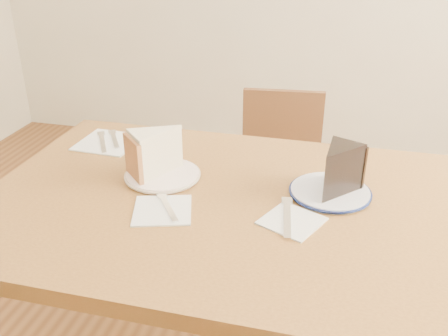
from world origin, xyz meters
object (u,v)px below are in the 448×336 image
chair_far (279,181)px  plate_navy (330,192)px  chocolate_cake (336,173)px  carrot_cake (159,153)px  plate_cream (163,175)px  table (228,234)px

chair_far → plate_navy: 0.76m
chocolate_cake → carrot_cake: bearing=21.9°
plate_cream → table: bearing=-20.0°
plate_navy → chocolate_cake: (0.01, -0.01, 0.06)m
table → chair_far: chair_far is taller
plate_navy → plate_cream: bearing=-177.8°
plate_navy → chocolate_cake: size_ratio=1.54×
table → chair_far: bearing=87.9°
chair_far → plate_cream: plate_cream is taller
table → chocolate_cake: chocolate_cake is taller
chair_far → carrot_cake: 0.80m
chair_far → plate_cream: (-0.22, -0.67, 0.33)m
table → carrot_cake: size_ratio=9.00×
plate_navy → chair_far: bearing=108.0°
table → plate_navy: bearing=20.3°
chocolate_cake → chair_far: bearing=-48.9°
table → chocolate_cake: (0.25, 0.07, 0.16)m
plate_cream → chocolate_cake: (0.44, 0.00, 0.06)m
plate_cream → plate_navy: bearing=2.2°
table → carrot_cake: bearing=158.5°
plate_cream → chair_far: bearing=71.6°
plate_navy → chocolate_cake: 0.06m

